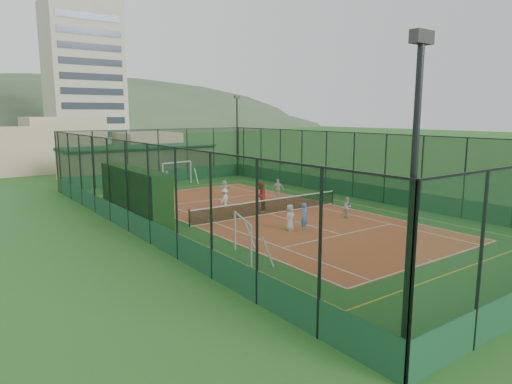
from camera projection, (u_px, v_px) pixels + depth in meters
ground at (269, 214)px, 29.61m from camera, size 300.00×300.00×0.00m
court_slab at (269, 214)px, 29.61m from camera, size 11.17×23.97×0.01m
tennis_net at (269, 206)px, 29.52m from camera, size 11.67×0.12×1.06m
perimeter_fence at (269, 176)px, 29.18m from camera, size 18.12×34.12×5.00m
floodlight_sw at (411, 214)px, 10.69m from camera, size 0.60×0.26×8.25m
floodlight_ne at (237, 136)px, 47.12m from camera, size 0.60×0.26×8.25m
clubhouse at (139, 161)px, 46.88m from camera, size 15.20×7.20×3.15m
apartment_tower at (84, 74)px, 99.38m from camera, size 15.00×12.00×30.00m
hedge_left at (135, 198)px, 25.93m from camera, size 1.17×7.77×3.40m
white_bench at (155, 223)px, 25.22m from camera, size 1.60×0.45×0.90m
futsal_goal_near at (242, 239)px, 20.28m from camera, size 3.02×1.77×1.87m
futsal_goal_far at (177, 174)px, 41.58m from camera, size 3.31×1.45×2.06m
child_near_left at (290, 217)px, 25.32m from camera, size 0.84×0.69×1.47m
child_near_mid at (305, 217)px, 25.27m from camera, size 0.66×0.56×1.55m
child_near_right at (347, 208)px, 28.29m from camera, size 0.66×0.51×1.34m
child_far_left at (225, 199)px, 30.99m from camera, size 1.05×0.91×1.41m
child_far_right at (278, 189)px, 34.55m from camera, size 0.97×0.80×1.55m
child_far_back at (224, 189)px, 35.39m from camera, size 1.25×0.48×1.32m
coach at (261, 196)px, 30.64m from camera, size 1.18×1.12×1.92m
tennis_balls at (262, 209)px, 30.94m from camera, size 6.46×0.72×0.07m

